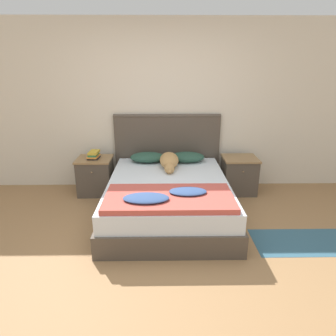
{
  "coord_description": "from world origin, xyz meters",
  "views": [
    {
      "loc": [
        0.08,
        -2.55,
        1.88
      ],
      "look_at": [
        0.13,
        1.23,
        0.58
      ],
      "focal_mm": 32.0,
      "sensor_mm": 36.0,
      "label": 1
    }
  ],
  "objects": [
    {
      "name": "book_stack",
      "position": [
        -0.97,
        1.75,
        0.62
      ],
      "size": [
        0.17,
        0.25,
        0.11
      ],
      "color": "#232328",
      "rests_on": "nightstand_left"
    },
    {
      "name": "pillow_right",
      "position": [
        0.43,
        1.82,
        0.56
      ],
      "size": [
        0.53,
        0.33,
        0.15
      ],
      "color": "#284C3D",
      "rests_on": "bed"
    },
    {
      "name": "nightstand_right",
      "position": [
        1.24,
        1.77,
        0.28
      ],
      "size": [
        0.52,
        0.47,
        0.56
      ],
      "color": "#4C4238",
      "rests_on": "ground_plane"
    },
    {
      "name": "dog",
      "position": [
        0.16,
        1.56,
        0.58
      ],
      "size": [
        0.27,
        0.72,
        0.2
      ],
      "color": "tan",
      "rests_on": "bed"
    },
    {
      "name": "rug",
      "position": [
        1.66,
        0.34,
        0.0
      ],
      "size": [
        1.15,
        0.56,
        0.0
      ],
      "color": "#335B70",
      "rests_on": "ground_plane"
    },
    {
      "name": "nightstand_left",
      "position": [
        -0.97,
        1.77,
        0.28
      ],
      "size": [
        0.52,
        0.47,
        0.56
      ],
      "color": "#4C4238",
      "rests_on": "ground_plane"
    },
    {
      "name": "bed",
      "position": [
        0.13,
        1.03,
        0.24
      ],
      "size": [
        1.58,
        2.01,
        0.48
      ],
      "color": "#4C4238",
      "rests_on": "ground_plane"
    },
    {
      "name": "quilt",
      "position": [
        0.12,
        0.42,
        0.52
      ],
      "size": [
        1.39,
        0.7,
        0.11
      ],
      "color": "#BC4C42",
      "rests_on": "bed"
    },
    {
      "name": "headboard",
      "position": [
        0.13,
        2.06,
        0.61
      ],
      "size": [
        1.66,
        0.06,
        1.18
      ],
      "color": "#4C4238",
      "rests_on": "ground_plane"
    },
    {
      "name": "ground_plane",
      "position": [
        0.0,
        0.0,
        0.0
      ],
      "size": [
        16.0,
        16.0,
        0.0
      ],
      "primitive_type": "plane",
      "color": "#997047"
    },
    {
      "name": "wall_back",
      "position": [
        0.0,
        2.13,
        1.27
      ],
      "size": [
        9.0,
        0.06,
        2.55
      ],
      "color": "beige",
      "rests_on": "ground_plane"
    },
    {
      "name": "pillow_left",
      "position": [
        -0.17,
        1.82,
        0.56
      ],
      "size": [
        0.53,
        0.33,
        0.15
      ],
      "color": "#284C3D",
      "rests_on": "bed"
    }
  ]
}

